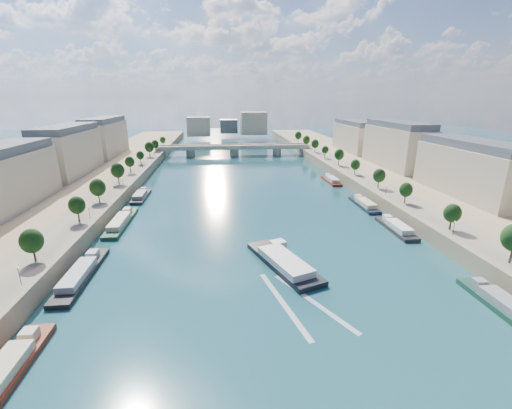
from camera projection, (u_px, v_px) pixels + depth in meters
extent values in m
plane|color=#0C2B37|center=(248.00, 201.00, 143.25)|extent=(700.00, 700.00, 0.00)
cube|color=#9E8460|center=(66.00, 201.00, 135.03)|extent=(44.00, 520.00, 5.00)
cube|color=#9E8460|center=(411.00, 191.00, 149.96)|extent=(44.00, 520.00, 5.00)
cube|color=gray|center=(105.00, 194.00, 135.82)|extent=(14.00, 520.00, 0.10)
cube|color=gray|center=(379.00, 186.00, 147.64)|extent=(14.00, 520.00, 0.10)
cylinder|color=#382B1E|center=(36.00, 252.00, 80.49)|extent=(0.50, 0.50, 3.82)
ellipsoid|color=black|center=(33.00, 238.00, 79.41)|extent=(4.80, 4.80, 5.52)
cylinder|color=#382B1E|center=(76.00, 218.00, 103.24)|extent=(0.50, 0.50, 3.82)
ellipsoid|color=black|center=(74.00, 206.00, 102.16)|extent=(4.80, 4.80, 5.52)
cylinder|color=#382B1E|center=(101.00, 196.00, 125.99)|extent=(0.50, 0.50, 3.82)
ellipsoid|color=black|center=(100.00, 186.00, 124.91)|extent=(4.80, 4.80, 5.52)
cylinder|color=#382B1E|center=(119.00, 181.00, 148.74)|extent=(0.50, 0.50, 3.82)
ellipsoid|color=black|center=(118.00, 173.00, 147.66)|extent=(4.80, 4.80, 5.52)
cylinder|color=#382B1E|center=(132.00, 170.00, 171.49)|extent=(0.50, 0.50, 3.82)
ellipsoid|color=black|center=(131.00, 163.00, 170.41)|extent=(4.80, 4.80, 5.52)
cylinder|color=#382B1E|center=(142.00, 161.00, 194.24)|extent=(0.50, 0.50, 3.82)
ellipsoid|color=black|center=(141.00, 155.00, 193.16)|extent=(4.80, 4.80, 5.52)
cylinder|color=#382B1E|center=(150.00, 154.00, 216.99)|extent=(0.50, 0.50, 3.82)
ellipsoid|color=black|center=(149.00, 149.00, 215.91)|extent=(4.80, 4.80, 5.52)
cylinder|color=#382B1E|center=(156.00, 149.00, 239.74)|extent=(0.50, 0.50, 3.82)
ellipsoid|color=black|center=(156.00, 144.00, 238.66)|extent=(4.80, 4.80, 5.52)
cylinder|color=#382B1E|center=(161.00, 144.00, 262.49)|extent=(0.50, 0.50, 3.82)
ellipsoid|color=black|center=(161.00, 140.00, 261.41)|extent=(4.80, 4.80, 5.52)
cylinder|color=#382B1E|center=(450.00, 222.00, 99.47)|extent=(0.50, 0.50, 3.82)
ellipsoid|color=black|center=(453.00, 211.00, 98.39)|extent=(4.80, 4.80, 5.52)
cylinder|color=#382B1E|center=(407.00, 199.00, 122.22)|extent=(0.50, 0.50, 3.82)
ellipsoid|color=black|center=(408.00, 189.00, 121.14)|extent=(4.80, 4.80, 5.52)
cylinder|color=#382B1E|center=(377.00, 183.00, 144.97)|extent=(0.50, 0.50, 3.82)
ellipsoid|color=black|center=(378.00, 175.00, 143.89)|extent=(4.80, 4.80, 5.52)
cylinder|color=#382B1E|center=(355.00, 171.00, 167.72)|extent=(0.50, 0.50, 3.82)
ellipsoid|color=black|center=(356.00, 164.00, 166.64)|extent=(4.80, 4.80, 5.52)
cylinder|color=#382B1E|center=(339.00, 162.00, 190.47)|extent=(0.50, 0.50, 3.82)
ellipsoid|color=black|center=(339.00, 156.00, 189.39)|extent=(4.80, 4.80, 5.52)
cylinder|color=#382B1E|center=(326.00, 155.00, 213.22)|extent=(0.50, 0.50, 3.82)
ellipsoid|color=black|center=(326.00, 150.00, 212.14)|extent=(4.80, 4.80, 5.52)
cylinder|color=#382B1E|center=(315.00, 150.00, 235.97)|extent=(0.50, 0.50, 3.82)
ellipsoid|color=black|center=(316.00, 144.00, 234.89)|extent=(4.80, 4.80, 5.52)
cylinder|color=#382B1E|center=(307.00, 145.00, 258.72)|extent=(0.50, 0.50, 3.82)
ellipsoid|color=black|center=(307.00, 140.00, 257.64)|extent=(4.80, 4.80, 5.52)
cylinder|color=#382B1E|center=(299.00, 141.00, 281.47)|extent=(0.50, 0.50, 3.82)
ellipsoid|color=black|center=(300.00, 137.00, 280.39)|extent=(4.80, 4.80, 5.52)
cylinder|color=black|center=(20.00, 277.00, 69.35)|extent=(0.14, 0.14, 4.00)
sphere|color=#FFE5B2|center=(17.00, 267.00, 68.71)|extent=(0.36, 0.36, 0.36)
cylinder|color=black|center=(89.00, 213.00, 107.26)|extent=(0.14, 0.14, 4.00)
sphere|color=#FFE5B2|center=(88.00, 207.00, 106.63)|extent=(0.36, 0.36, 0.36)
cylinder|color=black|center=(123.00, 183.00, 145.18)|extent=(0.14, 0.14, 4.00)
sphere|color=#FFE5B2|center=(122.00, 178.00, 144.55)|extent=(0.36, 0.36, 0.36)
cylinder|color=black|center=(142.00, 165.00, 183.10)|extent=(0.14, 0.14, 4.00)
sphere|color=#FFE5B2|center=(142.00, 161.00, 182.46)|extent=(0.36, 0.36, 0.36)
cylinder|color=black|center=(155.00, 153.00, 221.01)|extent=(0.14, 0.14, 4.00)
sphere|color=#FFE5B2|center=(155.00, 150.00, 220.38)|extent=(0.36, 0.36, 0.36)
cylinder|color=black|center=(454.00, 229.00, 94.45)|extent=(0.14, 0.14, 4.00)
sphere|color=#FFE5B2|center=(455.00, 222.00, 93.82)|extent=(0.36, 0.36, 0.36)
cylinder|color=black|center=(386.00, 191.00, 132.37)|extent=(0.14, 0.14, 4.00)
sphere|color=#FFE5B2|center=(387.00, 186.00, 131.73)|extent=(0.36, 0.36, 0.36)
cylinder|color=black|center=(348.00, 170.00, 170.28)|extent=(0.14, 0.14, 4.00)
sphere|color=#FFE5B2|center=(349.00, 166.00, 169.65)|extent=(0.36, 0.36, 0.36)
cylinder|color=black|center=(324.00, 157.00, 208.20)|extent=(0.14, 0.14, 4.00)
sphere|color=#FFE5B2|center=(325.00, 153.00, 207.57)|extent=(0.36, 0.36, 0.36)
cylinder|color=black|center=(308.00, 147.00, 246.12)|extent=(0.14, 0.14, 4.00)
sphere|color=#FFE5B2|center=(308.00, 144.00, 245.48)|extent=(0.36, 0.36, 0.36)
cube|color=#BBAD90|center=(69.00, 154.00, 168.79)|extent=(16.00, 52.00, 20.00)
cube|color=#474C54|center=(65.00, 130.00, 165.29)|extent=(14.72, 50.44, 3.20)
cube|color=#BBAD90|center=(105.00, 140.00, 223.77)|extent=(16.00, 52.00, 20.00)
cube|color=#474C54|center=(103.00, 121.00, 220.27)|extent=(14.72, 50.44, 3.20)
cube|color=#BBAD90|center=(471.00, 170.00, 131.43)|extent=(16.00, 52.00, 20.00)
cube|color=#474C54|center=(477.00, 139.00, 127.94)|extent=(14.72, 50.44, 3.20)
cube|color=#BBAD90|center=(396.00, 148.00, 186.41)|extent=(16.00, 52.00, 20.00)
cube|color=#474C54|center=(399.00, 127.00, 182.91)|extent=(14.72, 50.44, 3.20)
cube|color=#BBAD90|center=(355.00, 136.00, 241.39)|extent=(16.00, 52.00, 20.00)
cube|color=#474C54|center=(357.00, 120.00, 237.89)|extent=(14.72, 50.44, 3.20)
cube|color=#BBAD90|center=(199.00, 126.00, 334.99)|extent=(22.00, 18.00, 18.00)
cube|color=#BBAD90|center=(254.00, 123.00, 349.57)|extent=(26.00, 20.00, 22.00)
cube|color=#474C54|center=(229.00, 126.00, 362.40)|extent=(18.00, 16.00, 14.00)
cube|color=#C1B79E|center=(234.00, 147.00, 251.92)|extent=(112.00, 11.00, 2.20)
cube|color=#C1B79E|center=(234.00, 146.00, 246.72)|extent=(112.00, 0.80, 0.90)
cube|color=#C1B79E|center=(234.00, 144.00, 256.20)|extent=(112.00, 0.80, 0.90)
cylinder|color=#C1B79E|center=(190.00, 153.00, 249.71)|extent=(6.40, 6.40, 5.00)
cylinder|color=#C1B79E|center=(234.00, 152.00, 253.03)|extent=(6.40, 6.40, 5.00)
cylinder|color=#C1B79E|center=(277.00, 152.00, 256.35)|extent=(6.40, 6.40, 5.00)
cube|color=#C1B79E|center=(163.00, 154.00, 247.64)|extent=(6.00, 12.00, 5.00)
cube|color=#C1B79E|center=(303.00, 151.00, 258.42)|extent=(6.00, 12.00, 5.00)
cube|color=black|center=(283.00, 264.00, 88.84)|extent=(16.80, 28.65, 1.97)
cube|color=silver|center=(285.00, 261.00, 86.18)|extent=(12.18, 19.08, 1.77)
cube|color=silver|center=(278.00, 244.00, 96.12)|extent=(4.84, 4.46, 1.80)
cube|color=silver|center=(283.00, 303.00, 72.51)|extent=(6.96, 25.61, 0.04)
cube|color=silver|center=(313.00, 301.00, 73.17)|extent=(12.82, 23.74, 0.04)
cube|color=maroon|center=(11.00, 370.00, 54.38)|extent=(5.00, 20.98, 1.80)
cube|color=beige|center=(2.00, 369.00, 52.28)|extent=(4.10, 11.54, 1.60)
cube|color=beige|center=(29.00, 335.00, 59.81)|extent=(2.50, 2.52, 1.80)
cube|color=black|center=(82.00, 276.00, 83.04)|extent=(5.00, 27.52, 1.80)
cube|color=#A1A5AC|center=(77.00, 274.00, 80.44)|extent=(4.10, 15.14, 1.60)
cube|color=#A1A5AC|center=(93.00, 254.00, 90.32)|extent=(2.50, 3.30, 1.80)
cube|color=#1B4529|center=(122.00, 223.00, 117.49)|extent=(5.00, 29.15, 1.80)
cube|color=beige|center=(119.00, 221.00, 114.76)|extent=(4.10, 16.03, 1.60)
cube|color=beige|center=(127.00, 210.00, 125.24)|extent=(2.50, 3.50, 1.80)
cube|color=black|center=(141.00, 197.00, 147.84)|extent=(5.00, 21.02, 1.80)
cube|color=gray|center=(140.00, 195.00, 145.73)|extent=(4.10, 11.56, 1.60)
cube|color=gray|center=(144.00, 189.00, 153.27)|extent=(2.50, 2.52, 1.80)
cube|color=#1A4231|center=(498.00, 305.00, 71.22)|extent=(5.00, 19.81, 1.80)
cube|color=gray|center=(506.00, 303.00, 69.21)|extent=(4.10, 10.90, 1.60)
cube|color=gray|center=(479.00, 283.00, 76.32)|extent=(2.50, 2.38, 1.80)
cube|color=#252528|center=(396.00, 229.00, 112.11)|extent=(5.00, 20.80, 1.80)
cube|color=white|center=(399.00, 226.00, 110.02)|extent=(4.10, 11.44, 1.60)
cube|color=white|center=(387.00, 218.00, 117.48)|extent=(2.50, 2.50, 1.80)
cube|color=#161F32|center=(364.00, 206.00, 136.41)|extent=(5.00, 21.24, 1.80)
cube|color=beige|center=(366.00, 203.00, 134.29)|extent=(4.10, 11.68, 1.60)
cube|color=beige|center=(358.00, 197.00, 141.91)|extent=(2.50, 2.55, 1.80)
cube|color=maroon|center=(331.00, 181.00, 175.46)|extent=(5.00, 20.47, 1.80)
cube|color=silver|center=(332.00, 179.00, 173.40)|extent=(4.10, 11.26, 1.60)
cube|color=silver|center=(328.00, 175.00, 180.74)|extent=(2.50, 2.46, 1.80)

